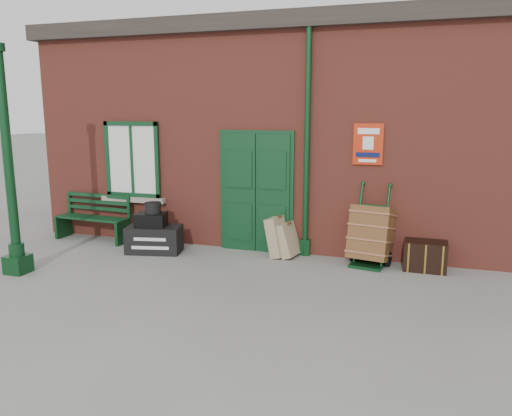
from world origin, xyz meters
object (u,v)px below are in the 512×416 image
at_px(bench, 94,216).
at_px(dark_trunk, 425,256).
at_px(porter_trolley, 371,235).
at_px(houdini_trunk, 154,239).

distance_m(bench, dark_trunk, 6.45).
bearing_deg(porter_trolley, houdini_trunk, -162.62).
distance_m(porter_trolley, dark_trunk, 0.95).
bearing_deg(bench, houdini_trunk, -12.50).
relative_size(bench, dark_trunk, 2.33).
height_order(bench, dark_trunk, bench).
height_order(porter_trolley, dark_trunk, porter_trolley).
height_order(houdini_trunk, porter_trolley, porter_trolley).
xyz_separation_m(bench, dark_trunk, (6.45, -0.02, -0.24)).
distance_m(houdini_trunk, dark_trunk, 4.84).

